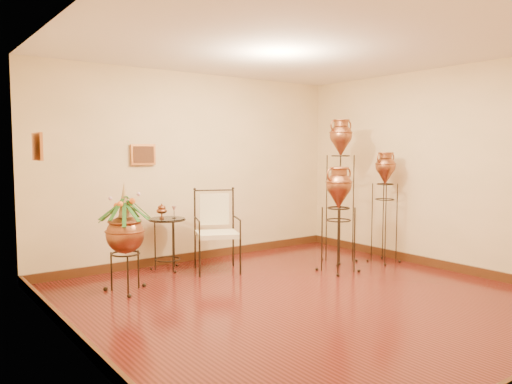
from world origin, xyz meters
TOP-DOWN VIEW (x-y plane):
  - ground at (0.00, 0.00)m, footprint 5.00×5.00m
  - room_shell at (-0.01, 0.01)m, footprint 5.02×5.02m
  - amphora_tall at (1.67, 1.12)m, footprint 0.44×0.44m
  - amphora_mid at (2.15, 0.68)m, footprint 0.43×0.43m
  - amphora_short at (1.19, 0.68)m, footprint 0.46×0.46m
  - planter_urn at (-1.53, 1.46)m, footprint 0.89×0.89m
  - armchair at (-0.14, 1.66)m, footprint 0.81×0.78m
  - side_table at (-0.65, 2.15)m, footprint 0.64×0.64m

SIDE VIEW (x-z plane):
  - ground at x=0.00m, z-range 0.00..0.00m
  - side_table at x=-0.65m, z-range -0.08..0.83m
  - armchair at x=-0.14m, z-range 0.00..1.12m
  - amphora_short at x=1.19m, z-range 0.00..1.46m
  - planter_urn at x=-1.53m, z-range 0.08..1.40m
  - amphora_mid at x=2.15m, z-range 0.01..1.66m
  - amphora_tall at x=1.67m, z-range 0.02..2.16m
  - room_shell at x=-0.01m, z-range 0.33..3.14m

